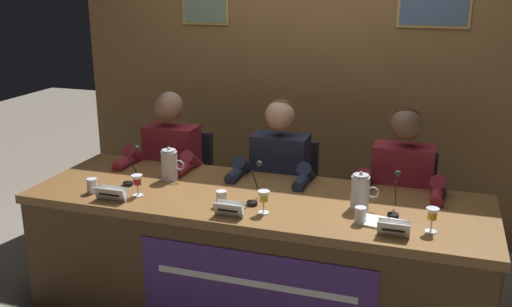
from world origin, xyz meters
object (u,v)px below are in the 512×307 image
Objects in this scene: panelist_left at (167,168)px; panelist_right at (400,193)px; juice_glass_left at (137,181)px; juice_glass_center at (264,198)px; chair_right at (400,223)px; document_stack_right at (383,223)px; juice_glass_right at (432,215)px; water_cup_center at (221,199)px; nameplate_left at (111,194)px; microphone_left at (131,172)px; panelist_center at (277,180)px; microphone_center at (255,190)px; nameplate_center at (229,209)px; microphone_right at (395,201)px; conference_table at (251,242)px; water_pitcher_left_side at (170,165)px; water_pitcher_right_side at (360,192)px; water_cup_left at (92,186)px; chair_center at (284,208)px; nameplate_right at (394,229)px; chair_left at (182,196)px; water_cup_right at (360,216)px.

panelist_left and panelist_right have the same top height.
juice_glass_center is (0.76, -0.02, 0.00)m from juice_glass_left.
chair_right reaches higher than document_stack_right.
juice_glass_right is (1.75, -0.63, 0.13)m from panelist_left.
chair_right is (0.91, 0.83, -0.36)m from water_cup_center.
nameplate_left is 1.83m from chair_right.
microphone_left is at bearing 167.95° from juice_glass_center.
panelist_left is 1.12m from juice_glass_center.
microphone_center is (0.03, -0.53, 0.12)m from panelist_center.
panelist_right reaches higher than chair_right.
nameplate_center is 0.87m from microphone_right.
water_cup_center is at bearing -146.47° from microphone_center.
nameplate_center is at bearing -146.77° from juice_glass_center.
water_pitcher_left_side is at bearing 161.39° from conference_table.
water_cup_left is at bearing -170.74° from water_pitcher_right_side.
microphone_center is 0.92m from panelist_right.
chair_center is (0.78, 0.66, -0.40)m from microphone_left.
panelist_center is at bearing 92.88° from microphone_center.
nameplate_right is at bearing -14.95° from conference_table.
nameplate_right is (0.93, -0.11, 0.00)m from water_cup_center.
microphone_right is at bearing 10.71° from water_cup_center.
juice_glass_center is 0.10× the size of panelist_right.
chair_right is (0.78, 0.20, -0.28)m from panelist_center.
water_cup_center reaches higher than conference_table.
panelist_left reaches higher than chair_right.
chair_left is at bearing 155.26° from water_pitcher_right_side.
panelist_right reaches higher than conference_table.
document_stack_right is (1.52, -0.15, -0.07)m from microphone_left.
microphone_center is 0.75m from microphone_right.
juice_glass_center reaches higher than nameplate_right.
microphone_right is at bearing 139.15° from juice_glass_right.
panelist_left is 0.76m from nameplate_left.
juice_glass_left is 0.59× the size of water_pitcher_left_side.
juice_glass_center is 1.00× the size of juice_glass_right.
panelist_center reaches higher than chair_left.
microphone_right reaches higher than nameplate_center.
microphone_center is (0.94, 0.15, 0.04)m from water_cup_left.
juice_glass_right is at bearing -25.32° from chair_left.
panelist_center is 7.76× the size of nameplate_center.
microphone_center is 0.95m from juice_glass_right.
microphone_right is at bearing 74.80° from document_stack_right.
nameplate_right is 0.71× the size of microphone_right.
microphone_center is 0.57m from water_pitcher_right_side.
water_cup_left is 0.55× the size of nameplate_right.
nameplate_center is 1.11m from panelist_right.
panelist_center is 14.30× the size of water_cup_right.
water_cup_center is 0.55m from water_pitcher_left_side.
water_cup_left is 0.10× the size of chair_right.
water_cup_left is at bearing -171.75° from juice_glass_left.
chair_right is at bearing 91.50° from nameplate_right.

